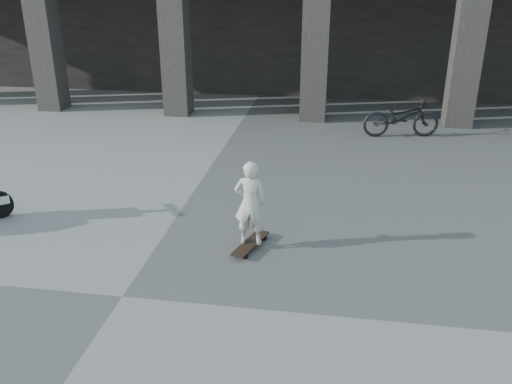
# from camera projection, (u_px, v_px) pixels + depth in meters

# --- Properties ---
(ground) EXTENTS (90.00, 90.00, 0.00)m
(ground) POSITION_uv_depth(u_px,v_px,m) (122.00, 297.00, 6.54)
(ground) COLOR #4D4D4A
(ground) RESTS_ON ground
(longboard) EXTENTS (0.44, 0.86, 0.08)m
(longboard) POSITION_uv_depth(u_px,v_px,m) (251.00, 244.00, 7.64)
(longboard) COLOR black
(longboard) RESTS_ON ground
(child) EXTENTS (0.45, 0.30, 1.21)m
(child) POSITION_uv_depth(u_px,v_px,m) (250.00, 203.00, 7.40)
(child) COLOR beige
(child) RESTS_ON longboard
(bicycle) EXTENTS (1.82, 0.91, 0.92)m
(bicycle) POSITION_uv_depth(u_px,v_px,m) (401.00, 117.00, 12.45)
(bicycle) COLOR black
(bicycle) RESTS_ON ground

